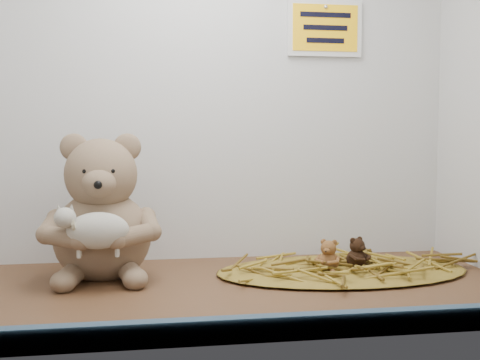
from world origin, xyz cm
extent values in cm
cube|color=#402916|center=(0.00, 0.00, 0.00)|extent=(120.00, 60.00, 0.40)
cube|color=silver|center=(0.00, 30.00, 45.00)|extent=(120.00, 0.40, 90.00)
cube|color=#39596D|center=(0.00, -28.80, 1.80)|extent=(119.28, 2.20, 3.60)
ellipsoid|color=brown|center=(28.62, 10.08, 0.53)|extent=(54.67, 31.74, 1.06)
cube|color=#FFB50D|center=(30.00, 29.40, 55.00)|extent=(16.00, 1.20, 11.00)
camera|label=1|loc=(-13.20, -111.78, 29.64)|focal=45.00mm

